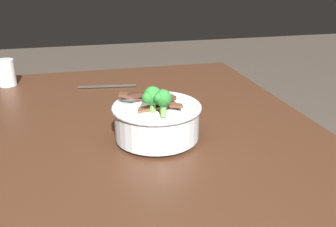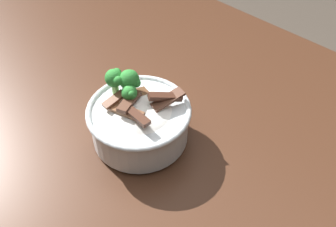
% 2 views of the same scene
% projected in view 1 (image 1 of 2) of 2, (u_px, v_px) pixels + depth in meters
% --- Properties ---
extents(dining_table, '(1.52, 1.04, 0.74)m').
position_uv_depth(dining_table, '(133.00, 184.00, 0.86)').
color(dining_table, '#472819').
rests_on(dining_table, ground).
extents(rice_bowl, '(0.22, 0.22, 0.15)m').
position_uv_depth(rice_bowl, '(157.00, 118.00, 0.88)').
color(rice_bowl, silver).
rests_on(rice_bowl, dining_table).
extents(drinking_glass, '(0.06, 0.06, 0.09)m').
position_uv_depth(drinking_glass, '(6.00, 74.00, 1.30)').
color(drinking_glass, white).
rests_on(drinking_glass, dining_table).
extents(chopsticks_pair, '(0.05, 0.21, 0.01)m').
position_uv_depth(chopsticks_pair, '(107.00, 86.00, 1.29)').
color(chopsticks_pair, '#28231E').
rests_on(chopsticks_pair, dining_table).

